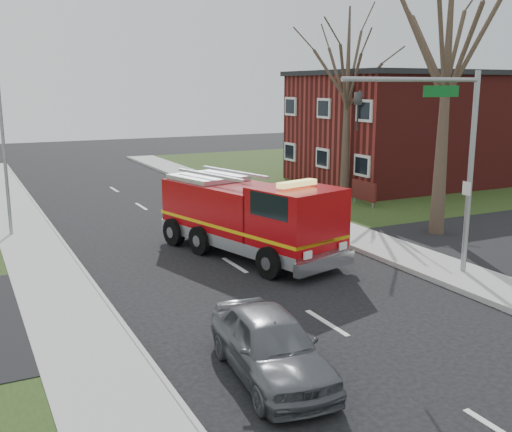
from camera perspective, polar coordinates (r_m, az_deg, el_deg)
name	(u,v)px	position (r m, az deg, el deg)	size (l,w,h in m)	color
ground	(327,323)	(16.63, 6.75, -10.10)	(120.00, 120.00, 0.00)	black
sidewalk_right	(491,287)	(20.51, 21.49, -6.31)	(2.40, 80.00, 0.15)	#A09F9A
sidewalk_left	(96,368)	(14.42, -14.96, -13.78)	(2.40, 80.00, 0.15)	#A09F9A
brick_building	(420,127)	(41.41, 15.33, 8.17)	(15.40, 10.40, 7.25)	maroon
health_center_sign	(364,191)	(32.13, 10.23, 2.35)	(0.12, 2.00, 1.40)	#481410
bare_tree_near	(448,58)	(26.09, 17.78, 14.14)	(6.00, 6.00, 12.00)	#3E3225
bare_tree_far	(348,83)	(33.99, 8.72, 12.44)	(5.25, 5.25, 10.50)	#3E3225
traffic_signal_mast	(443,138)	(19.91, 17.40, 7.11)	(5.29, 0.18, 6.80)	gray
utility_pole_far	(4,155)	(26.99, -22.84, 5.34)	(0.14, 0.14, 7.00)	gray
fire_engine	(250,219)	(22.46, -0.60, -0.27)	(4.61, 8.27, 3.16)	#9B070C
parked_car_maroon	(271,345)	(13.43, 1.41, -12.17)	(1.77, 4.41, 1.50)	#54565B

